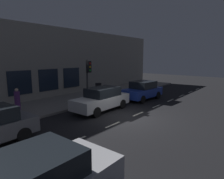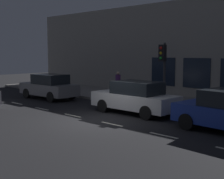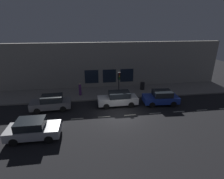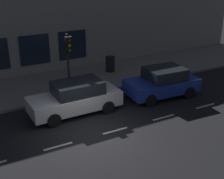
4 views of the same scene
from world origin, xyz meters
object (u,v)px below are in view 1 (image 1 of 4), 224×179
at_px(trash_bin, 98,88).
at_px(parked_car_2, 142,90).
at_px(pedestrian_0, 17,102).
at_px(traffic_light, 88,73).
at_px(parked_car_1, 102,99).

bearing_deg(trash_bin, parked_car_2, -170.77).
distance_m(pedestrian_0, trash_bin, 8.39).
height_order(traffic_light, trash_bin, traffic_light).
xyz_separation_m(parked_car_1, pedestrian_0, (3.25, 4.23, 0.09)).
xyz_separation_m(parked_car_1, parked_car_2, (-0.34, -4.84, -0.00)).
relative_size(parked_car_1, parked_car_2, 1.11).
relative_size(parked_car_2, trash_bin, 4.09).
xyz_separation_m(traffic_light, parked_car_1, (-1.69, 0.40, -1.69)).
relative_size(traffic_light, trash_bin, 3.42).
distance_m(traffic_light, parked_car_1, 2.43).
distance_m(traffic_light, parked_car_2, 5.17).
bearing_deg(parked_car_1, parked_car_2, -94.85).
height_order(traffic_light, parked_car_2, traffic_light).
bearing_deg(parked_car_2, pedestrian_0, 71.62).
xyz_separation_m(parked_car_1, trash_bin, (4.19, -4.10, -0.15)).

